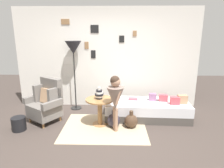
{
  "coord_description": "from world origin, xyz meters",
  "views": [
    {
      "loc": [
        0.25,
        -3.17,
        1.9
      ],
      "look_at": [
        0.15,
        0.95,
        0.85
      ],
      "focal_mm": 30.85,
      "sensor_mm": 36.0,
      "label": 1
    }
  ],
  "objects_px": {
    "side_table": "(100,106)",
    "vase_striped": "(99,94)",
    "book_on_daybed": "(133,99)",
    "magazine_basket": "(19,124)",
    "daybed": "(147,110)",
    "armchair": "(47,102)",
    "demijohn_near": "(114,120)",
    "person_child": "(115,96)",
    "demijohn_far": "(131,121)",
    "floor_lamp": "(73,50)"
  },
  "relations": [
    {
      "from": "book_on_daybed",
      "to": "demijohn_far",
      "type": "xyz_separation_m",
      "value": [
        -0.09,
        -0.65,
        -0.27
      ]
    },
    {
      "from": "side_table",
      "to": "vase_striped",
      "type": "bearing_deg",
      "value": 126.83
    },
    {
      "from": "daybed",
      "to": "demijohn_far",
      "type": "bearing_deg",
      "value": -128.77
    },
    {
      "from": "person_child",
      "to": "vase_striped",
      "type": "bearing_deg",
      "value": 141.35
    },
    {
      "from": "person_child",
      "to": "magazine_basket",
      "type": "bearing_deg",
      "value": -179.03
    },
    {
      "from": "daybed",
      "to": "magazine_basket",
      "type": "xyz_separation_m",
      "value": [
        -2.71,
        -0.68,
        -0.06
      ]
    },
    {
      "from": "book_on_daybed",
      "to": "magazine_basket",
      "type": "bearing_deg",
      "value": -160.94
    },
    {
      "from": "daybed",
      "to": "demijohn_near",
      "type": "distance_m",
      "value": 0.91
    },
    {
      "from": "magazine_basket",
      "to": "vase_striped",
      "type": "bearing_deg",
      "value": 10.69
    },
    {
      "from": "book_on_daybed",
      "to": "magazine_basket",
      "type": "xyz_separation_m",
      "value": [
        -2.4,
        -0.83,
        -0.28
      ]
    },
    {
      "from": "vase_striped",
      "to": "magazine_basket",
      "type": "height_order",
      "value": "vase_striped"
    },
    {
      "from": "daybed",
      "to": "person_child",
      "type": "distance_m",
      "value": 1.12
    },
    {
      "from": "side_table",
      "to": "person_child",
      "type": "bearing_deg",
      "value": -38.08
    },
    {
      "from": "floor_lamp",
      "to": "magazine_basket",
      "type": "distance_m",
      "value": 2.08
    },
    {
      "from": "side_table",
      "to": "demijohn_near",
      "type": "height_order",
      "value": "side_table"
    },
    {
      "from": "armchair",
      "to": "demijohn_far",
      "type": "height_order",
      "value": "armchair"
    },
    {
      "from": "armchair",
      "to": "demijohn_near",
      "type": "xyz_separation_m",
      "value": [
        1.51,
        -0.28,
        -0.29
      ]
    },
    {
      "from": "armchair",
      "to": "magazine_basket",
      "type": "distance_m",
      "value": 0.71
    },
    {
      "from": "demijohn_near",
      "to": "magazine_basket",
      "type": "distance_m",
      "value": 1.95
    },
    {
      "from": "floor_lamp",
      "to": "demijohn_far",
      "type": "distance_m",
      "value": 2.23
    },
    {
      "from": "side_table",
      "to": "floor_lamp",
      "type": "distance_m",
      "value": 1.62
    },
    {
      "from": "book_on_daybed",
      "to": "magazine_basket",
      "type": "relative_size",
      "value": 0.79
    },
    {
      "from": "side_table",
      "to": "demijohn_near",
      "type": "relative_size",
      "value": 1.64
    },
    {
      "from": "book_on_daybed",
      "to": "daybed",
      "type": "bearing_deg",
      "value": -25.67
    },
    {
      "from": "vase_striped",
      "to": "daybed",
      "type": "bearing_deg",
      "value": 18.83
    },
    {
      "from": "daybed",
      "to": "demijohn_far",
      "type": "distance_m",
      "value": 0.65
    },
    {
      "from": "demijohn_far",
      "to": "person_child",
      "type": "bearing_deg",
      "value": -157.14
    },
    {
      "from": "armchair",
      "to": "demijohn_near",
      "type": "height_order",
      "value": "armchair"
    },
    {
      "from": "person_child",
      "to": "demijohn_near",
      "type": "xyz_separation_m",
      "value": [
        -0.04,
        0.16,
        -0.59
      ]
    },
    {
      "from": "armchair",
      "to": "demijohn_near",
      "type": "distance_m",
      "value": 1.56
    },
    {
      "from": "armchair",
      "to": "book_on_daybed",
      "type": "xyz_separation_m",
      "value": [
        1.97,
        0.36,
        -0.02
      ]
    },
    {
      "from": "vase_striped",
      "to": "side_table",
      "type": "bearing_deg",
      "value": -53.17
    },
    {
      "from": "demijohn_far",
      "to": "magazine_basket",
      "type": "bearing_deg",
      "value": -175.68
    },
    {
      "from": "side_table",
      "to": "demijohn_far",
      "type": "distance_m",
      "value": 0.73
    },
    {
      "from": "person_child",
      "to": "demijohn_far",
      "type": "bearing_deg",
      "value": 22.86
    },
    {
      "from": "side_table",
      "to": "vase_striped",
      "type": "relative_size",
      "value": 2.36
    },
    {
      "from": "armchair",
      "to": "daybed",
      "type": "relative_size",
      "value": 0.5
    },
    {
      "from": "armchair",
      "to": "magazine_basket",
      "type": "relative_size",
      "value": 3.46
    },
    {
      "from": "demijohn_near",
      "to": "person_child",
      "type": "bearing_deg",
      "value": -77.41
    },
    {
      "from": "armchair",
      "to": "demijohn_far",
      "type": "relative_size",
      "value": 2.61
    },
    {
      "from": "daybed",
      "to": "book_on_daybed",
      "type": "relative_size",
      "value": 8.79
    },
    {
      "from": "person_child",
      "to": "demijohn_near",
      "type": "distance_m",
      "value": 0.61
    },
    {
      "from": "side_table",
      "to": "magazine_basket",
      "type": "height_order",
      "value": "side_table"
    },
    {
      "from": "floor_lamp",
      "to": "demijohn_near",
      "type": "bearing_deg",
      "value": -45.61
    },
    {
      "from": "vase_striped",
      "to": "armchair",
      "type": "bearing_deg",
      "value": 172.22
    },
    {
      "from": "armchair",
      "to": "side_table",
      "type": "relative_size",
      "value": 1.61
    },
    {
      "from": "daybed",
      "to": "book_on_daybed",
      "type": "height_order",
      "value": "book_on_daybed"
    },
    {
      "from": "armchair",
      "to": "magazine_basket",
      "type": "xyz_separation_m",
      "value": [
        -0.43,
        -0.47,
        -0.3
      ]
    },
    {
      "from": "magazine_basket",
      "to": "side_table",
      "type": "bearing_deg",
      "value": 10.17
    },
    {
      "from": "daybed",
      "to": "book_on_daybed",
      "type": "distance_m",
      "value": 0.41
    }
  ]
}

